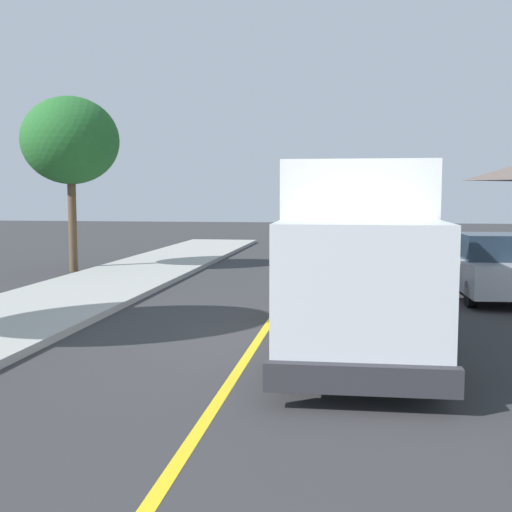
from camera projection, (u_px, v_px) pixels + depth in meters
centre_line_yellow at (257, 341)px, 11.83m from camera, size 0.16×56.00×0.01m
box_truck at (356, 245)px, 11.61m from camera, size 2.54×7.22×3.20m
parked_car_near at (369, 261)px, 18.37m from camera, size 1.94×4.45×1.67m
parked_car_mid at (355, 242)px, 25.80m from camera, size 1.98×4.47×1.67m
parked_van_across at (491, 268)px, 16.61m from camera, size 2.00×4.48×1.67m
street_tree_down_block at (70, 141)px, 22.20m from camera, size 3.30×3.30×5.98m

